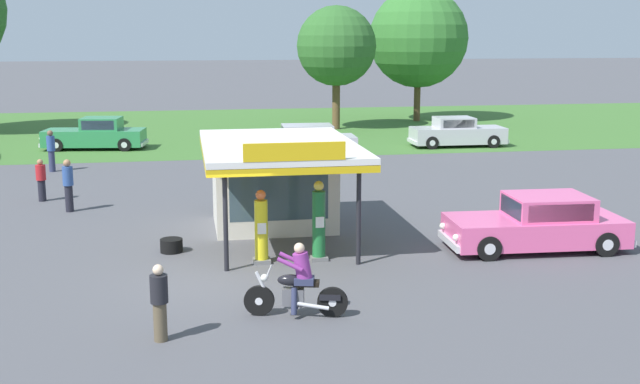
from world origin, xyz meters
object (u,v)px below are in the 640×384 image
Objects in this scene: motorcycle_with_rider at (297,286)px; spare_tire_stack at (171,245)px; parked_car_back_row_far_right at (96,135)px; bystander_leaning_by_kiosk at (159,301)px; gas_pump_offside at (319,224)px; bystander_strolling_foreground at (51,150)px; bystander_standing_back_lot at (68,184)px; gas_pump_nearside at (261,230)px; bystander_admiring_sedan at (41,179)px; parked_car_back_row_centre_left at (302,141)px; featured_classic_sedan at (538,225)px; parked_car_back_row_right at (457,133)px.

spare_tire_stack is at bearing 116.14° from motorcycle_with_rider.
parked_car_back_row_far_right is 3.49× the size of bystander_leaning_by_kiosk.
bystander_strolling_foreground is (-8.93, 14.91, -0.02)m from gas_pump_offside.
bystander_standing_back_lot is at bearing -87.53° from parked_car_back_row_far_right.
bystander_strolling_foreground is at bearing -99.96° from parked_car_back_row_far_right.
bystander_standing_back_lot is (-7.16, 6.92, -0.03)m from gas_pump_offside.
gas_pump_nearside is at bearing -50.67° from bystander_standing_back_lot.
gas_pump_nearside is 1.28× the size of bystander_admiring_sedan.
gas_pump_offside is at bearing -70.04° from parked_car_back_row_far_right.
spare_tire_stack is at bearing -110.13° from parked_car_back_row_centre_left.
motorcycle_with_rider is 1.23× the size of bystander_standing_back_lot.
motorcycle_with_rider reaches higher than featured_classic_sedan.
parked_car_back_row_centre_left is at bearing 82.97° from gas_pump_offside.
parked_car_back_row_centre_left is (2.18, 17.67, -0.28)m from gas_pump_offside.
gas_pump_offside is 4.11m from spare_tire_stack.
featured_classic_sedan is 8.33× the size of spare_tire_stack.
bystander_leaning_by_kiosk reaches higher than featured_classic_sedan.
parked_car_back_row_centre_left is at bearing 69.87° from spare_tire_stack.
gas_pump_nearside is 22.33m from parked_car_back_row_far_right.
parked_car_back_row_right reaches higher than spare_tire_stack.
bystander_standing_back_lot reaches higher than bystander_admiring_sedan.
parked_car_back_row_centre_left is 11.45m from bystander_strolling_foreground.
bystander_standing_back_lot reaches higher than featured_classic_sedan.
bystander_leaning_by_kiosk is at bearing -105.10° from parked_car_back_row_centre_left.
motorcycle_with_rider is at bearing -61.11° from bystander_standing_back_lot.
gas_pump_offside reaches higher than gas_pump_nearside.
gas_pump_offside is at bearing -59.08° from bystander_strolling_foreground.
featured_classic_sedan is at bearing 29.31° from motorcycle_with_rider.
gas_pump_nearside reaches higher than parked_car_back_row_centre_left.
motorcycle_with_rider is at bearing -105.74° from gas_pump_offside.
parked_car_back_row_far_right is at bearing 109.96° from gas_pump_offside.
parked_car_back_row_centre_left is at bearing 81.32° from motorcycle_with_rider.
bystander_strolling_foreground is (-5.02, 19.78, 0.15)m from bystander_leaning_by_kiosk.
bystander_strolling_foreground reaches higher than bystander_admiring_sedan.
gas_pump_nearside is at bearing -73.63° from parked_car_back_row_far_right.
motorcycle_with_rider is (-1.13, -4.00, -0.31)m from gas_pump_offside.
motorcycle_with_rider is 1.21× the size of bystander_strolling_foreground.
bystander_strolling_foreground is at bearing 102.50° from bystander_standing_back_lot.
bystander_leaning_by_kiosk is (-2.42, -4.88, -0.08)m from gas_pump_nearside.
gas_pump_nearside is at bearing -179.85° from featured_classic_sedan.
bystander_admiring_sedan is at bearing -84.38° from bystander_strolling_foreground.
parked_car_back_row_right is 3.30× the size of bystander_leaning_by_kiosk.
gas_pump_nearside is at bearing 95.12° from motorcycle_with_rider.
gas_pump_nearside is at bearing -63.48° from bystander_strolling_foreground.
parked_car_back_row_right is 3.37× the size of bystander_admiring_sedan.
gas_pump_offside reaches higher than parked_car_back_row_right.
bystander_standing_back_lot reaches higher than parked_car_back_row_centre_left.
featured_classic_sedan is 14.89m from bystander_standing_back_lot.
motorcycle_with_rider is 21.93m from parked_car_back_row_centre_left.
motorcycle_with_rider is 20.46m from bystander_strolling_foreground.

